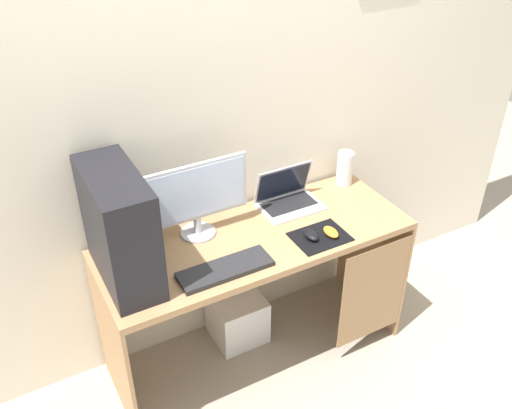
{
  "coord_description": "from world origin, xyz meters",
  "views": [
    {
      "loc": [
        -1.03,
        -1.89,
        2.37
      ],
      "look_at": [
        0.0,
        0.0,
        0.96
      ],
      "focal_mm": 39.76,
      "sensor_mm": 36.0,
      "label": 1
    }
  ],
  "objects_px": {
    "pc_tower": "(120,228)",
    "keyboard": "(225,269)",
    "laptop": "(288,198)",
    "speaker": "(345,168)",
    "monitor": "(196,197)",
    "subwoofer": "(237,317)",
    "mouse_left": "(311,235)",
    "mouse_right": "(331,232)"
  },
  "relations": [
    {
      "from": "speaker",
      "to": "keyboard",
      "type": "relative_size",
      "value": 0.44
    },
    {
      "from": "speaker",
      "to": "keyboard",
      "type": "distance_m",
      "value": 0.96
    },
    {
      "from": "keyboard",
      "to": "subwoofer",
      "type": "bearing_deg",
      "value": 56.94
    },
    {
      "from": "monitor",
      "to": "laptop",
      "type": "xyz_separation_m",
      "value": [
        0.5,
        0.02,
        -0.17
      ]
    },
    {
      "from": "monitor",
      "to": "speaker",
      "type": "bearing_deg",
      "value": 3.64
    },
    {
      "from": "pc_tower",
      "to": "keyboard",
      "type": "distance_m",
      "value": 0.48
    },
    {
      "from": "pc_tower",
      "to": "speaker",
      "type": "distance_m",
      "value": 1.29
    },
    {
      "from": "speaker",
      "to": "subwoofer",
      "type": "height_order",
      "value": "speaker"
    },
    {
      "from": "mouse_right",
      "to": "subwoofer",
      "type": "bearing_deg",
      "value": 137.56
    },
    {
      "from": "pc_tower",
      "to": "speaker",
      "type": "relative_size",
      "value": 2.68
    },
    {
      "from": "subwoofer",
      "to": "monitor",
      "type": "bearing_deg",
      "value": -177.2
    },
    {
      "from": "mouse_left",
      "to": "mouse_right",
      "type": "bearing_deg",
      "value": -14.74
    },
    {
      "from": "keyboard",
      "to": "laptop",
      "type": "bearing_deg",
      "value": 32.09
    },
    {
      "from": "subwoofer",
      "to": "speaker",
      "type": "bearing_deg",
      "value": 3.87
    },
    {
      "from": "speaker",
      "to": "keyboard",
      "type": "xyz_separation_m",
      "value": [
        -0.89,
        -0.36,
        -0.08
      ]
    },
    {
      "from": "laptop",
      "to": "mouse_right",
      "type": "distance_m",
      "value": 0.33
    },
    {
      "from": "pc_tower",
      "to": "laptop",
      "type": "bearing_deg",
      "value": 8.84
    },
    {
      "from": "laptop",
      "to": "keyboard",
      "type": "distance_m",
      "value": 0.6
    },
    {
      "from": "mouse_right",
      "to": "pc_tower",
      "type": "bearing_deg",
      "value": 168.67
    },
    {
      "from": "speaker",
      "to": "mouse_right",
      "type": "height_order",
      "value": "speaker"
    },
    {
      "from": "monitor",
      "to": "keyboard",
      "type": "bearing_deg",
      "value": -91.65
    },
    {
      "from": "speaker",
      "to": "mouse_left",
      "type": "relative_size",
      "value": 1.94
    },
    {
      "from": "pc_tower",
      "to": "mouse_right",
      "type": "xyz_separation_m",
      "value": [
        0.93,
        -0.19,
        -0.23
      ]
    },
    {
      "from": "mouse_left",
      "to": "pc_tower",
      "type": "bearing_deg",
      "value": 169.06
    },
    {
      "from": "subwoofer",
      "to": "pc_tower",
      "type": "bearing_deg",
      "value": -167.38
    },
    {
      "from": "speaker",
      "to": "mouse_left",
      "type": "bearing_deg",
      "value": -142.01
    },
    {
      "from": "monitor",
      "to": "laptop",
      "type": "relative_size",
      "value": 1.63
    },
    {
      "from": "speaker",
      "to": "mouse_left",
      "type": "distance_m",
      "value": 0.56
    },
    {
      "from": "laptop",
      "to": "keyboard",
      "type": "bearing_deg",
      "value": -147.91
    },
    {
      "from": "speaker",
      "to": "mouse_right",
      "type": "xyz_separation_m",
      "value": [
        -0.34,
        -0.36,
        -0.07
      ]
    },
    {
      "from": "mouse_right",
      "to": "subwoofer",
      "type": "distance_m",
      "value": 0.81
    },
    {
      "from": "speaker",
      "to": "pc_tower",
      "type": "bearing_deg",
      "value": -172.06
    },
    {
      "from": "mouse_right",
      "to": "mouse_left",
      "type": "bearing_deg",
      "value": 165.26
    },
    {
      "from": "pc_tower",
      "to": "speaker",
      "type": "bearing_deg",
      "value": 7.94
    },
    {
      "from": "monitor",
      "to": "mouse_right",
      "type": "relative_size",
      "value": 5.28
    },
    {
      "from": "speaker",
      "to": "mouse_left",
      "type": "xyz_separation_m",
      "value": [
        -0.43,
        -0.34,
        -0.07
      ]
    },
    {
      "from": "speaker",
      "to": "monitor",
      "type": "bearing_deg",
      "value": -176.36
    },
    {
      "from": "pc_tower",
      "to": "laptop",
      "type": "xyz_separation_m",
      "value": [
        0.89,
        0.14,
        -0.21
      ]
    },
    {
      "from": "monitor",
      "to": "laptop",
      "type": "height_order",
      "value": "monitor"
    },
    {
      "from": "pc_tower",
      "to": "keyboard",
      "type": "height_order",
      "value": "pc_tower"
    },
    {
      "from": "pc_tower",
      "to": "laptop",
      "type": "distance_m",
      "value": 0.93
    },
    {
      "from": "laptop",
      "to": "mouse_right",
      "type": "relative_size",
      "value": 3.24
    }
  ]
}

